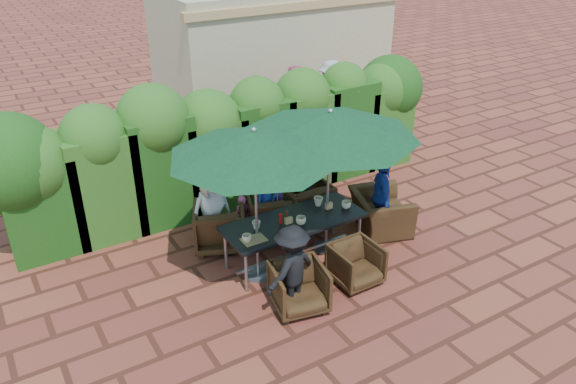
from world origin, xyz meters
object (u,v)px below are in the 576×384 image
chair_near_right (356,262)px  umbrella_left (254,144)px  chair_far_left (219,224)px  chair_end_right (381,206)px  umbrella_right (330,124)px  chair_far_right (304,200)px  chair_far_mid (271,211)px  chair_near_left (299,286)px  dining_table (294,224)px

chair_near_right → umbrella_left: bearing=142.3°
chair_far_left → chair_end_right: 2.82m
umbrella_right → chair_far_right: 2.02m
chair_far_mid → chair_near_right: size_ratio=1.19×
chair_near_right → chair_end_right: chair_end_right is taller
umbrella_right → chair_near_right: size_ratio=3.91×
umbrella_right → chair_far_left: bearing=146.6°
chair_near_left → umbrella_left: bearing=109.4°
chair_far_right → chair_near_left: size_ratio=1.16×
chair_near_left → chair_end_right: bearing=36.4°
umbrella_right → chair_near_right: 2.12m
chair_near_right → chair_far_right: bearing=80.7°
dining_table → umbrella_right: (0.64, 0.02, 1.54)m
chair_far_mid → chair_near_right: chair_far_mid is taller
dining_table → chair_end_right: bearing=1.4°
dining_table → umbrella_right: bearing=1.5°
umbrella_right → chair_far_right: umbrella_right is taller
chair_near_right → umbrella_right: bearing=81.5°
chair_far_mid → chair_near_left: 2.11m
chair_far_mid → umbrella_right: bearing=139.8°
dining_table → chair_far_left: chair_far_left is taller
chair_far_mid → chair_end_right: (1.70, -0.90, 0.04)m
chair_far_mid → chair_end_right: 1.92m
chair_far_right → chair_far_left: bearing=0.8°
chair_far_right → chair_near_right: chair_far_right is taller
chair_near_right → chair_near_left: bearing=-176.6°
chair_far_mid → chair_far_right: (0.69, 0.01, 0.02)m
dining_table → chair_far_mid: 0.99m
chair_near_left → chair_far_right: bearing=67.5°
umbrella_right → chair_end_right: bearing=1.3°
dining_table → chair_far_left: size_ratio=2.67×
umbrella_left → chair_far_right: 2.54m
umbrella_left → dining_table: bearing=5.9°
dining_table → chair_near_left: size_ratio=3.03×
umbrella_right → chair_near_left: umbrella_right is taller
dining_table → umbrella_right: 1.67m
chair_far_mid → chair_near_left: (-0.68, -2.00, -0.04)m
chair_near_right → dining_table: bearing=116.5°
chair_near_left → chair_near_right: chair_near_left is taller
chair_far_mid → chair_far_right: 0.69m
chair_near_left → chair_near_right: bearing=15.5°
umbrella_right → chair_far_mid: 2.09m
chair_far_right → chair_far_mid: bearing=3.2°
chair_far_left → chair_far_right: size_ratio=0.98×
chair_far_right → chair_near_left: bearing=57.9°
chair_near_left → dining_table: bearing=73.5°
chair_far_mid → chair_near_right: (0.38, -1.93, -0.07)m
chair_far_left → chair_near_left: bearing=121.8°
umbrella_left → chair_end_right: (2.51, 0.12, -1.75)m
chair_near_left → chair_end_right: size_ratio=0.71×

